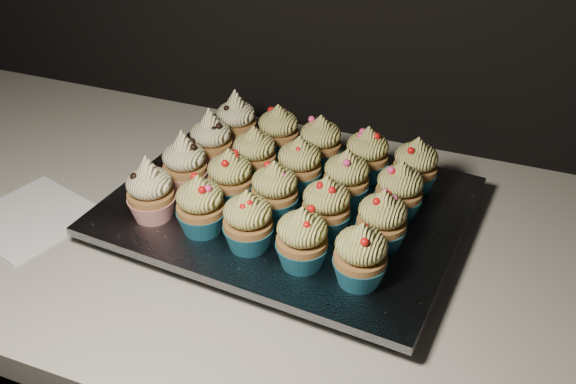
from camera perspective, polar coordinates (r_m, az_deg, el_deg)
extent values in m
cube|color=beige|center=(0.87, 7.05, -6.23)|extent=(2.44, 0.64, 0.04)
cube|color=white|center=(0.98, -21.93, -2.10)|extent=(0.19, 0.19, 0.00)
cube|color=black|center=(0.90, 0.00, -2.06)|extent=(0.46, 0.36, 0.02)
cube|color=silver|center=(0.89, 0.00, -1.18)|extent=(0.50, 0.40, 0.01)
cone|color=#AD1D18|center=(0.87, -11.95, -1.32)|extent=(0.06, 0.06, 0.03)
ellipsoid|color=#FAEEB0|center=(0.85, -12.25, 0.78)|extent=(0.06, 0.06, 0.04)
cone|color=#FAEEB0|center=(0.83, -12.47, 2.39)|extent=(0.03, 0.03, 0.03)
cone|color=#1A627B|center=(0.83, -7.67, -2.52)|extent=(0.06, 0.06, 0.03)
ellipsoid|color=#DBD36E|center=(0.81, -7.87, -0.36)|extent=(0.06, 0.06, 0.04)
cone|color=#DBD36E|center=(0.80, -8.00, 1.00)|extent=(0.03, 0.03, 0.02)
cone|color=#1A627B|center=(0.80, -3.52, -3.96)|extent=(0.06, 0.06, 0.03)
ellipsoid|color=#DBD36E|center=(0.78, -3.62, -1.74)|extent=(0.06, 0.06, 0.04)
cone|color=#DBD36E|center=(0.76, -3.68, -0.34)|extent=(0.03, 0.03, 0.02)
cone|color=#1A627B|center=(0.77, 1.23, -5.54)|extent=(0.06, 0.06, 0.03)
ellipsoid|color=#DBD36E|center=(0.75, 1.26, -3.29)|extent=(0.06, 0.06, 0.04)
cone|color=#DBD36E|center=(0.73, 1.29, -1.86)|extent=(0.03, 0.03, 0.02)
cone|color=#1A627B|center=(0.75, 6.34, -7.00)|extent=(0.06, 0.06, 0.03)
ellipsoid|color=#DBD36E|center=(0.73, 6.53, -4.73)|extent=(0.06, 0.06, 0.04)
cone|color=#DBD36E|center=(0.71, 6.65, -3.29)|extent=(0.03, 0.03, 0.02)
cone|color=#AD1D18|center=(0.91, -9.02, 1.10)|extent=(0.06, 0.06, 0.03)
ellipsoid|color=#FAEEB0|center=(0.89, -9.23, 3.14)|extent=(0.06, 0.06, 0.04)
cone|color=#FAEEB0|center=(0.88, -9.40, 4.71)|extent=(0.03, 0.03, 0.03)
cone|color=#1A627B|center=(0.88, -5.09, -0.04)|extent=(0.06, 0.06, 0.03)
ellipsoid|color=#DBD36E|center=(0.86, -5.21, 2.06)|extent=(0.06, 0.06, 0.04)
cone|color=#DBD36E|center=(0.85, -5.29, 3.38)|extent=(0.03, 0.03, 0.02)
cone|color=#1A627B|center=(0.85, -1.18, -1.19)|extent=(0.06, 0.06, 0.03)
ellipsoid|color=#DBD36E|center=(0.83, -1.21, 0.95)|extent=(0.06, 0.06, 0.04)
cone|color=#DBD36E|center=(0.82, -1.23, 2.30)|extent=(0.03, 0.03, 0.02)
cone|color=#1A627B|center=(0.82, 3.36, -2.61)|extent=(0.06, 0.06, 0.03)
ellipsoid|color=#DBD36E|center=(0.80, 3.45, -0.43)|extent=(0.06, 0.06, 0.04)
cone|color=#DBD36E|center=(0.79, 3.51, 0.95)|extent=(0.03, 0.03, 0.02)
cone|color=#1A627B|center=(0.81, 8.21, -3.87)|extent=(0.06, 0.06, 0.03)
ellipsoid|color=#DBD36E|center=(0.78, 8.43, -1.68)|extent=(0.06, 0.06, 0.04)
cone|color=#DBD36E|center=(0.77, 8.57, -0.29)|extent=(0.03, 0.03, 0.02)
cone|color=#AD1D18|center=(0.97, -6.74, 3.22)|extent=(0.06, 0.06, 0.03)
ellipsoid|color=#FAEEB0|center=(0.95, -6.89, 5.19)|extent=(0.06, 0.06, 0.04)
cone|color=#FAEEB0|center=(0.93, -7.01, 6.70)|extent=(0.03, 0.03, 0.03)
cone|color=#1A627B|center=(0.93, -2.94, 2.09)|extent=(0.06, 0.06, 0.03)
ellipsoid|color=#DBD36E|center=(0.91, -3.01, 4.12)|extent=(0.06, 0.06, 0.04)
cone|color=#DBD36E|center=(0.90, -3.06, 5.40)|extent=(0.03, 0.03, 0.02)
cone|color=#1A627B|center=(0.90, 1.01, 1.14)|extent=(0.06, 0.06, 0.03)
ellipsoid|color=#DBD36E|center=(0.88, 1.03, 3.21)|extent=(0.06, 0.06, 0.04)
cone|color=#DBD36E|center=(0.87, 1.05, 4.51)|extent=(0.03, 0.03, 0.02)
cone|color=#1A627B|center=(0.88, 5.12, -0.08)|extent=(0.06, 0.06, 0.03)
ellipsoid|color=#DBD36E|center=(0.86, 5.24, 2.02)|extent=(0.06, 0.06, 0.04)
cone|color=#DBD36E|center=(0.85, 5.32, 3.34)|extent=(0.03, 0.03, 0.02)
cone|color=#1A627B|center=(0.86, 9.72, -1.16)|extent=(0.06, 0.06, 0.03)
ellipsoid|color=#DBD36E|center=(0.84, 9.96, 0.96)|extent=(0.06, 0.06, 0.04)
cone|color=#DBD36E|center=(0.83, 10.11, 2.28)|extent=(0.03, 0.03, 0.02)
cone|color=#AD1D18|center=(1.02, -4.55, 5.02)|extent=(0.06, 0.06, 0.03)
ellipsoid|color=#FAEEB0|center=(1.00, -4.65, 6.93)|extent=(0.06, 0.06, 0.04)
cone|color=#FAEEB0|center=(0.99, -4.73, 8.38)|extent=(0.03, 0.03, 0.03)
cone|color=#1A627B|center=(0.99, -0.84, 4.18)|extent=(0.06, 0.06, 0.03)
ellipsoid|color=#DBD36E|center=(0.97, -0.86, 6.13)|extent=(0.06, 0.06, 0.04)
cone|color=#DBD36E|center=(0.96, -0.87, 7.35)|extent=(0.03, 0.03, 0.02)
cone|color=#1A627B|center=(0.96, 2.86, 3.17)|extent=(0.06, 0.06, 0.03)
ellipsoid|color=#DBD36E|center=(0.94, 2.92, 5.16)|extent=(0.06, 0.06, 0.04)
cone|color=#DBD36E|center=(0.93, 2.96, 6.40)|extent=(0.03, 0.03, 0.02)
cone|color=#1A627B|center=(0.93, 6.94, 2.06)|extent=(0.06, 0.06, 0.03)
ellipsoid|color=#DBD36E|center=(0.92, 7.10, 4.08)|extent=(0.06, 0.06, 0.04)
cone|color=#DBD36E|center=(0.90, 7.20, 5.35)|extent=(0.03, 0.03, 0.02)
cone|color=#1A627B|center=(0.92, 11.09, 1.03)|extent=(0.06, 0.06, 0.03)
ellipsoid|color=#DBD36E|center=(0.90, 11.35, 3.06)|extent=(0.06, 0.06, 0.04)
cone|color=#DBD36E|center=(0.89, 11.51, 4.33)|extent=(0.03, 0.03, 0.02)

